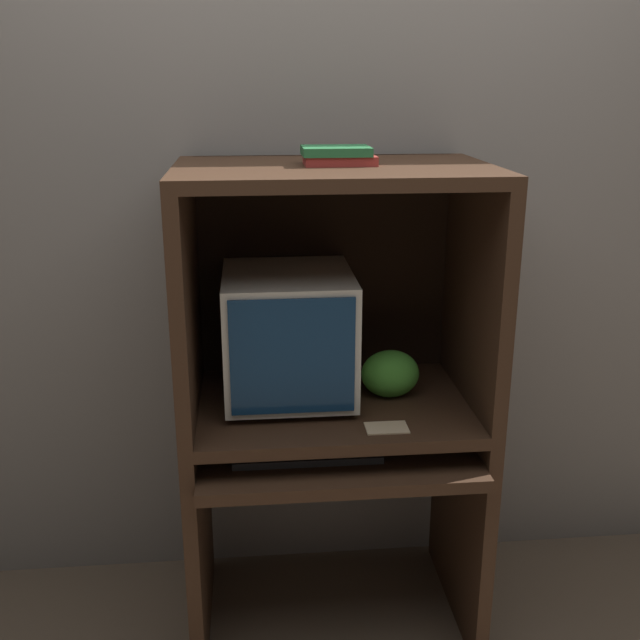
{
  "coord_description": "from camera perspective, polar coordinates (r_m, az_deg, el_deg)",
  "views": [
    {
      "loc": [
        -0.23,
        -1.74,
        1.67
      ],
      "look_at": [
        -0.04,
        0.29,
        1.01
      ],
      "focal_mm": 42.0,
      "sensor_mm": 36.0,
      "label": 1
    }
  ],
  "objects": [
    {
      "name": "mouse",
      "position": [
        2.19,
        6.11,
        -9.39
      ],
      "size": [
        0.07,
        0.05,
        0.03
      ],
      "color": "black",
      "rests_on": "desk_base"
    },
    {
      "name": "desk_monitor_shelf",
      "position": [
        2.25,
        0.97,
        -6.73
      ],
      "size": [
        0.87,
        0.58,
        0.1
      ],
      "color": "#382316",
      "rests_on": "desk_base"
    },
    {
      "name": "hutch_upper",
      "position": [
        2.13,
        0.94,
        5.17
      ],
      "size": [
        0.87,
        0.58,
        0.69
      ],
      "color": "#382316",
      "rests_on": "desk_monitor_shelf"
    },
    {
      "name": "wall_back",
      "position": [
        2.42,
        0.11,
        9.18
      ],
      "size": [
        6.0,
        0.06,
        2.6
      ],
      "color": "gray",
      "rests_on": "ground_plane"
    },
    {
      "name": "desk_base",
      "position": [
        2.37,
        1.04,
        -14.26
      ],
      "size": [
        0.87,
        0.62,
        0.65
      ],
      "color": "#382316",
      "rests_on": "ground_plane"
    },
    {
      "name": "paper_card",
      "position": [
        2.08,
        5.1,
        -8.18
      ],
      "size": [
        0.12,
        0.08,
        0.0
      ],
      "color": "#CCB28C",
      "rests_on": "desk_monitor_shelf"
    },
    {
      "name": "crt_monitor",
      "position": [
        2.2,
        -2.42,
        -1.06
      ],
      "size": [
        0.37,
        0.41,
        0.38
      ],
      "color": "beige",
      "rests_on": "desk_monitor_shelf"
    },
    {
      "name": "keyboard",
      "position": [
        2.14,
        -1.02,
        -9.97
      ],
      "size": [
        0.42,
        0.14,
        0.03
      ],
      "color": "#2D2D30",
      "rests_on": "desk_base"
    },
    {
      "name": "snack_bag",
      "position": [
        2.26,
        5.37,
        -4.09
      ],
      "size": [
        0.17,
        0.13,
        0.14
      ],
      "color": "green",
      "rests_on": "desk_monitor_shelf"
    },
    {
      "name": "book_stack",
      "position": [
        2.06,
        1.36,
        12.42
      ],
      "size": [
        0.2,
        0.14,
        0.05
      ],
      "color": "maroon",
      "rests_on": "hutch_upper"
    }
  ]
}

